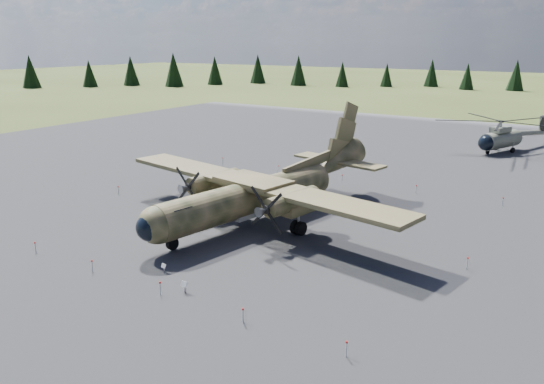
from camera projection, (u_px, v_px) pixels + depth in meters
The scene contains 8 objects.
ground at pixel (259, 225), 43.41m from camera, with size 500.00×500.00×0.00m, color #57662D.
apron at pixel (316, 196), 51.54m from camera, with size 120.00×120.00×0.04m, color #59595E.
transport_plane at pixel (262, 189), 43.79m from camera, with size 28.82×25.91×9.50m.
helicopter_near at pixel (502, 130), 70.95m from camera, with size 22.30×22.30×4.33m.
info_placard_left at pixel (164, 267), 34.34m from camera, with size 0.41×0.23×0.61m.
info_placard_right at pixel (184, 285), 31.57m from camera, with size 0.47×0.22×0.72m.
barrier_fence at pixel (254, 218), 43.45m from camera, with size 33.12×29.62×0.85m.
treeline at pixel (247, 175), 39.98m from camera, with size 304.76×305.59×10.94m.
Camera 1 is at (22.82, -34.08, 14.50)m, focal length 35.00 mm.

